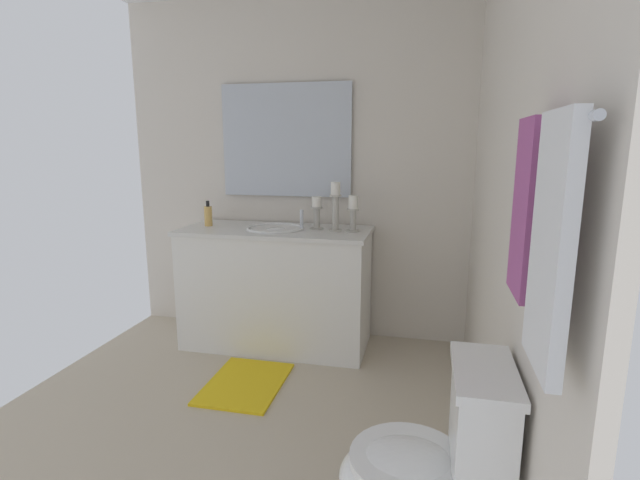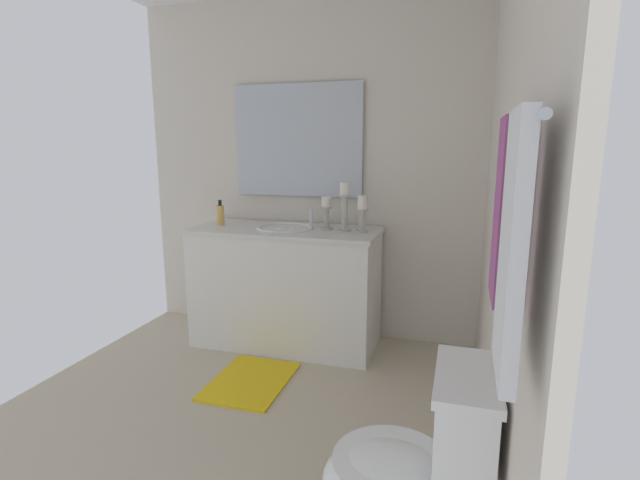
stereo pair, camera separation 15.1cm
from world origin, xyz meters
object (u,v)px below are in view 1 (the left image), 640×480
Objects in this scene: sink_basin at (275,234)px; mirror at (286,141)px; vanity_cabinet at (276,287)px; toilet at (428,472)px; bath_mat at (245,383)px; candle_holder_short at (335,205)px; soap_bottle at (208,216)px; candle_holder_mid at (317,212)px; candle_holder_tall at (353,213)px; towel_near_vanity at (525,209)px; towel_bar at (555,123)px; towel_center at (551,244)px.

sink_basin is 0.70m from mirror.
vanity_cabinet is 3.29× the size of sink_basin.
toilet is 1.25× the size of bath_mat.
candle_holder_short is 0.94m from soap_bottle.
vanity_cabinet is 0.61m from candle_holder_mid.
sink_basin is 0.54× the size of toilet.
candle_holder_tall is (-0.01, 0.54, 0.17)m from sink_basin.
mirror reaches higher than candle_holder_tall.
sink_basin is 2.23× the size of soap_bottle.
towel_bar is at bearing 7.14° from towel_near_vanity.
towel_center reaches higher than toilet.
towel_bar is at bearing 30.18° from mirror.
vanity_cabinet reaches higher than toilet.
candle_holder_short is 0.62× the size of towel_center.
candle_holder_short reaches higher than bath_mat.
soap_bottle reaches higher than vanity_cabinet.
candle_holder_short is (0.00, -0.12, 0.05)m from candle_holder_tall.
towel_center is at bearing 28.30° from mirror.
towel_bar is 1.26× the size of towel_near_vanity.
vanity_cabinet is 0.77m from candle_holder_tall.
towel_center reaches higher than candle_holder_mid.
towel_bar reaches higher than bath_mat.
toilet is at bearing 20.96° from candle_holder_short.
candle_holder_short is at bearing 74.04° from candle_holder_mid.
soap_bottle is at bearing -91.66° from sink_basin.
toilet is 0.97m from towel_center.
towel_near_vanity is (0.12, 0.20, 0.89)m from toilet.
sink_basin reaches higher than bath_mat.
soap_bottle is 0.34× the size of towel_center.
towel_center is (2.09, 0.73, 0.25)m from candle_holder_tall.
soap_bottle is 0.31× the size of towel_bar.
towel_bar is at bearing 44.52° from bath_mat.
towel_near_vanity is at bearing 180.00° from towel_center.
candle_holder_tall reaches higher than toilet.
candle_holder_tall is 1.28m from bath_mat.
candle_holder_short is 1.46× the size of candle_holder_mid.
candle_holder_short is 2.00m from towel_near_vanity.
towel_bar is at bearing 33.63° from sink_basin.
candle_holder_tall reaches higher than vanity_cabinet.
vanity_cabinet is 1.37× the size of mirror.
candle_holder_mid is at bearing 157.13° from bath_mat.
bath_mat is (0.91, 0.00, -1.44)m from mirror.
towel_near_vanity is (1.81, 1.78, 0.34)m from soap_bottle.
toilet is (1.95, 1.07, -1.08)m from mirror.
mirror is 2.69m from towel_center.
candle_holder_mid is (-0.05, 0.28, 0.54)m from vanity_cabinet.
candle_holder_tall is at bearing -159.06° from towel_bar.
toilet is at bearing -153.51° from towel_center.
towel_near_vanity is at bearing 59.07° from toilet.
vanity_cabinet is 7.35× the size of soap_bottle.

